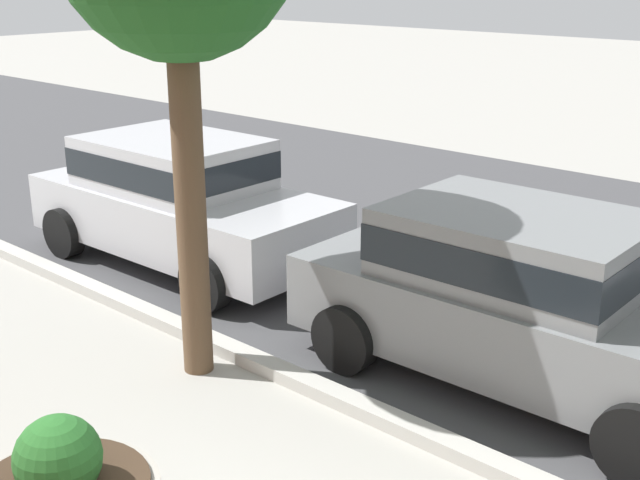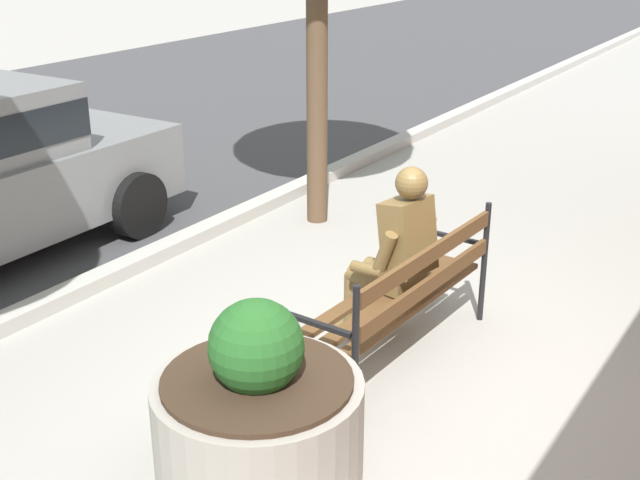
% 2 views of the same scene
% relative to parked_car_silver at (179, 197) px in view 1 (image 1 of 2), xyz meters
% --- Properties ---
extents(curb_stone, '(60.00, 0.20, 0.12)m').
position_rel_parked_car_silver_xyz_m(curb_stone, '(5.17, -1.37, -0.78)').
color(curb_stone, '#B2AFA8').
rests_on(curb_stone, ground).
extents(parked_car_silver, '(4.13, 1.99, 1.56)m').
position_rel_parked_car_silver_xyz_m(parked_car_silver, '(0.00, 0.00, 0.00)').
color(parked_car_silver, '#B7B7BC').
rests_on(parked_car_silver, ground).
extents(parked_car_grey, '(4.13, 1.99, 1.56)m').
position_rel_parked_car_silver_xyz_m(parked_car_grey, '(4.66, 0.00, 0.00)').
color(parked_car_grey, slate).
rests_on(parked_car_grey, ground).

